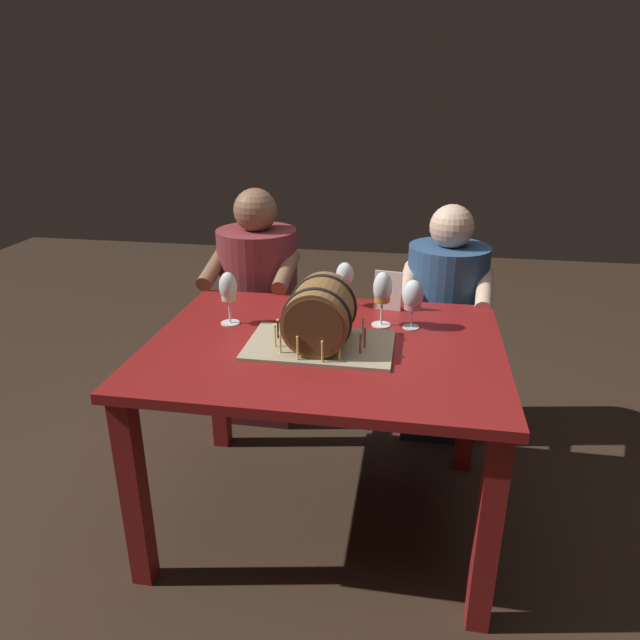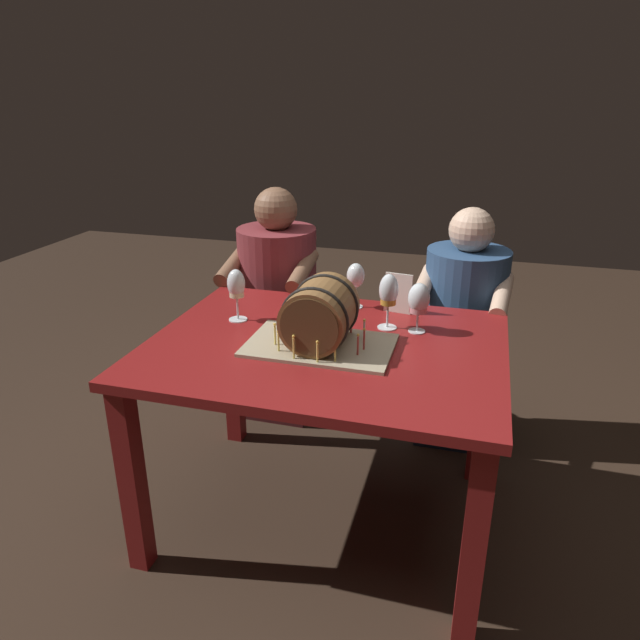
# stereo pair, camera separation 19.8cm
# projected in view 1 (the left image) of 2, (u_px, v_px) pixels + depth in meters

# --- Properties ---
(ground_plane) EXTENTS (8.00, 8.00, 0.00)m
(ground_plane) POSITION_uv_depth(u_px,v_px,m) (324.00, 514.00, 2.33)
(ground_plane) COLOR #332319
(dining_table) EXTENTS (1.24, 0.96, 0.75)m
(dining_table) POSITION_uv_depth(u_px,v_px,m) (325.00, 371.00, 2.10)
(dining_table) COLOR maroon
(dining_table) RESTS_ON ground
(barrel_cake) EXTENTS (0.50, 0.32, 0.24)m
(barrel_cake) POSITION_uv_depth(u_px,v_px,m) (320.00, 318.00, 1.98)
(barrel_cake) COLOR tan
(barrel_cake) RESTS_ON dining_table
(wine_glass_amber) EXTENTS (0.07, 0.07, 0.21)m
(wine_glass_amber) POSITION_uv_depth(u_px,v_px,m) (382.00, 290.00, 2.15)
(wine_glass_amber) COLOR white
(wine_glass_amber) RESTS_ON dining_table
(wine_glass_white) EXTENTS (0.07, 0.07, 0.20)m
(wine_glass_white) POSITION_uv_depth(u_px,v_px,m) (228.00, 289.00, 2.17)
(wine_glass_white) COLOR white
(wine_glass_white) RESTS_ON dining_table
(wine_glass_empty) EXTENTS (0.07, 0.07, 0.19)m
(wine_glass_empty) POSITION_uv_depth(u_px,v_px,m) (345.00, 275.00, 2.35)
(wine_glass_empty) COLOR white
(wine_glass_empty) RESTS_ON dining_table
(wine_glass_rose) EXTENTS (0.08, 0.08, 0.19)m
(wine_glass_rose) POSITION_uv_depth(u_px,v_px,m) (413.00, 297.00, 2.14)
(wine_glass_rose) COLOR white
(wine_glass_rose) RESTS_ON dining_table
(menu_card) EXTENTS (0.11, 0.03, 0.16)m
(menu_card) POSITION_uv_depth(u_px,v_px,m) (388.00, 291.00, 2.33)
(menu_card) COLOR silver
(menu_card) RESTS_ON dining_table
(person_seated_left) EXTENTS (0.41, 0.48, 1.16)m
(person_seated_left) POSITION_uv_depth(u_px,v_px,m) (259.00, 312.00, 2.87)
(person_seated_left) COLOR #4C1B1E
(person_seated_left) RESTS_ON ground
(person_seated_right) EXTENTS (0.43, 0.51, 1.12)m
(person_seated_right) POSITION_uv_depth(u_px,v_px,m) (443.00, 330.00, 2.75)
(person_seated_right) COLOR #1B2D46
(person_seated_right) RESTS_ON ground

